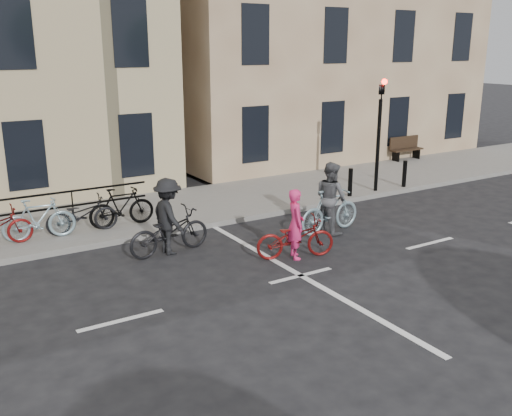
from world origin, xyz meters
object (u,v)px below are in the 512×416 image
bench (405,147)px  cyclist_grey (330,204)px  cyclist_pink (295,234)px  cyclist_dark (169,224)px  traffic_light (380,121)px

bench → cyclist_grey: 10.29m
cyclist_pink → cyclist_grey: 2.19m
bench → cyclist_grey: bearing=-146.5°
cyclist_grey → cyclist_dark: cyclist_grey is taller
cyclist_pink → cyclist_dark: 3.00m
bench → cyclist_pink: 12.46m
cyclist_pink → traffic_light: bearing=-40.9°
cyclist_grey → cyclist_pink: bearing=115.8°
bench → cyclist_pink: (-10.47, -6.76, -0.10)m
cyclist_dark → cyclist_pink: bearing=-132.6°
traffic_light → cyclist_pink: 6.85m
traffic_light → cyclist_pink: bearing=-149.3°
bench → cyclist_dark: size_ratio=0.76×
cyclist_grey → bench: bearing=-60.3°
traffic_light → bench: traffic_light is taller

